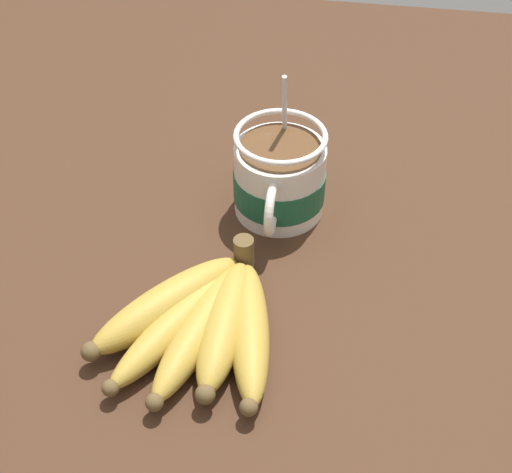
{
  "coord_description": "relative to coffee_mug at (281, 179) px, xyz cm",
  "views": [
    {
      "loc": [
        52.92,
        7.06,
        55.08
      ],
      "look_at": [
        4.16,
        -0.96,
        8.27
      ],
      "focal_mm": 50.0,
      "sensor_mm": 36.0,
      "label": 1
    }
  ],
  "objects": [
    {
      "name": "coffee_mug",
      "position": [
        0.0,
        0.0,
        0.0
      ],
      "size": [
        13.49,
        9.75,
        15.39
      ],
      "color": "white",
      "rests_on": "table"
    },
    {
      "name": "banana_bunch",
      "position": [
        18.22,
        -4.56,
        -2.39
      ],
      "size": [
        19.14,
        17.51,
        4.19
      ],
      "color": "brown",
      "rests_on": "table"
    },
    {
      "name": "table",
      "position": [
        5.06,
        -0.15,
        -6.19
      ],
      "size": [
        113.44,
        113.44,
        3.96
      ],
      "color": "#422819",
      "rests_on": "ground"
    }
  ]
}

